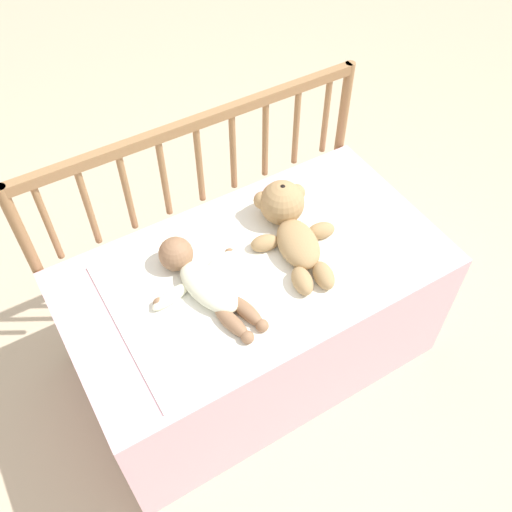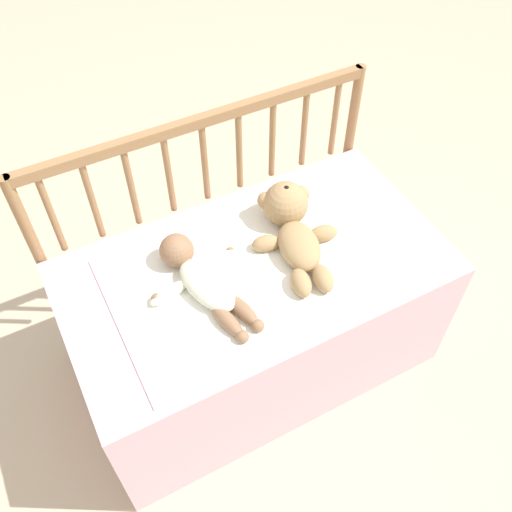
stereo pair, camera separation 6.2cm
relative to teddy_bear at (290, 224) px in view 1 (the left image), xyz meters
The scene contains 6 objects.
ground_plane 0.63m from the teddy_bear, 161.58° to the right, with size 12.00×12.00×0.00m, color #C6B293.
crib_mattress 0.38m from the teddy_bear, 161.58° to the right, with size 1.23×0.67×0.55m.
crib_rail 0.35m from the teddy_bear, 118.73° to the left, with size 1.23×0.04×0.89m.
blanket 0.21m from the teddy_bear, 158.60° to the right, with size 0.88×0.58×0.01m.
teddy_bear is the anchor object (origin of this frame).
baby 0.35m from the teddy_bear, behind, with size 0.34×0.43×0.11m.
Camera 1 is at (-0.58, -0.98, 1.96)m, focal length 40.00 mm.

